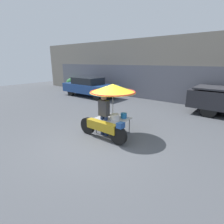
% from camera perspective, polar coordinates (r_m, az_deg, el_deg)
% --- Properties ---
extents(ground_plane, '(36.00, 36.00, 0.00)m').
position_cam_1_polar(ground_plane, '(6.06, -5.71, -10.19)').
color(ground_plane, '#4C4F54').
extents(shopfront_building, '(28.00, 2.06, 4.25)m').
position_cam_1_polar(shopfront_building, '(13.09, 22.11, 12.61)').
color(shopfront_building, gray).
rests_on(shopfront_building, ground).
extents(vendor_motorcycle_cart, '(2.10, 1.69, 1.90)m').
position_cam_1_polar(vendor_motorcycle_cart, '(6.34, -0.19, 4.57)').
color(vendor_motorcycle_cart, black).
rests_on(vendor_motorcycle_cart, ground).
extents(vendor_person, '(0.38, 0.22, 1.55)m').
position_cam_1_polar(vendor_person, '(6.38, -2.62, -0.37)').
color(vendor_person, navy).
rests_on(vendor_person, ground).
extents(parked_car, '(4.58, 1.80, 1.47)m').
position_cam_1_polar(parked_car, '(13.91, -7.35, 8.22)').
color(parked_car, black).
rests_on(parked_car, ground).
extents(potted_plant, '(0.89, 0.89, 1.10)m').
position_cam_1_polar(potted_plant, '(17.69, -13.26, 9.19)').
color(potted_plant, brown).
rests_on(potted_plant, ground).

